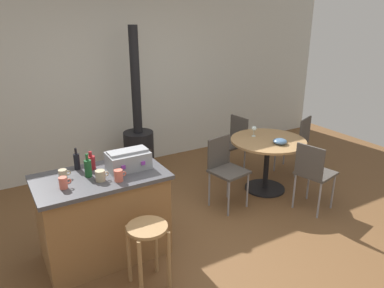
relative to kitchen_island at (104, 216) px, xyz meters
name	(u,v)px	position (x,y,z in m)	size (l,w,h in m)	color
ground_plane	(210,246)	(0.98, -0.44, -0.45)	(8.80, 8.80, 0.00)	brown
back_wall	(117,81)	(0.98, 2.19, 0.90)	(8.00, 0.10, 2.70)	beige
kitchen_island	(104,216)	(0.00, 0.00, 0.00)	(1.24, 0.72, 0.89)	olive
wooden_stool	(148,241)	(0.19, -0.64, 0.02)	(0.36, 0.36, 0.62)	#A37A4C
dining_table	(267,152)	(2.38, 0.30, 0.12)	(1.00, 1.00, 0.73)	black
folding_chair_near	(313,171)	(2.47, -0.42, 0.08)	(0.48, 0.48, 0.88)	#47423D
folding_chair_far	(296,140)	(3.16, 0.54, 0.08)	(0.52, 0.52, 0.88)	#47423D
folding_chair_left	(233,140)	(2.36, 1.06, 0.05)	(0.44, 0.44, 0.85)	#47423D
folding_chair_right	(225,166)	(1.64, 0.24, 0.08)	(0.46, 0.46, 0.88)	#47423D
wood_stove	(139,142)	(1.05, 1.62, 0.08)	(0.44, 0.45, 2.18)	black
toolbox	(128,160)	(0.30, 0.02, 0.53)	(0.40, 0.28, 0.19)	gray
bottle_0	(77,161)	(-0.15, 0.26, 0.52)	(0.06, 0.06, 0.22)	black
bottle_1	(88,168)	(-0.10, 0.03, 0.53)	(0.07, 0.07, 0.23)	#194C23
bottle_2	(91,162)	(-0.02, 0.19, 0.51)	(0.08, 0.08, 0.18)	maroon
cup_0	(63,174)	(-0.32, 0.09, 0.49)	(0.11, 0.08, 0.09)	tan
cup_1	(63,183)	(-0.36, -0.10, 0.49)	(0.11, 0.07, 0.11)	#DB6651
cup_2	(101,176)	(-0.03, -0.12, 0.49)	(0.13, 0.09, 0.10)	tan
cup_3	(119,175)	(0.12, -0.21, 0.49)	(0.12, 0.08, 0.11)	#DB6651
wine_glass	(254,129)	(2.30, 0.52, 0.39)	(0.07, 0.07, 0.14)	silver
serving_bowl	(280,141)	(2.39, 0.10, 0.32)	(0.18, 0.18, 0.07)	#4C7099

